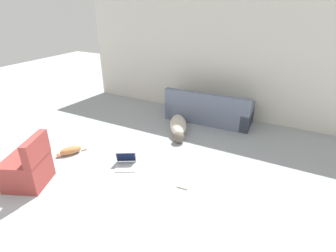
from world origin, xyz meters
name	(u,v)px	position (x,y,z in m)	size (l,w,h in m)	color
ground_plane	(76,238)	(0.00, 0.00, 0.00)	(20.00, 20.00, 0.00)	#999EA3
wall_back	(210,60)	(0.00, 4.73, 1.37)	(7.01, 0.06, 2.75)	beige
couch	(209,111)	(0.24, 4.17, 0.26)	(2.08, 0.87, 0.79)	slate
dog	(178,126)	(-0.15, 3.28, 0.14)	(0.81, 1.33, 0.29)	beige
cat	(70,151)	(-1.59, 1.43, 0.08)	(0.35, 0.52, 0.16)	#BC7A47
laptop_open	(126,161)	(-0.40, 1.62, 0.08)	(0.49, 0.49, 0.25)	#B7B7BC
book_cream	(183,186)	(0.77, 1.56, 0.01)	(0.19, 0.15, 0.02)	beige
side_chair	(28,168)	(-1.46, 0.47, 0.30)	(0.79, 0.79, 0.86)	#993833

